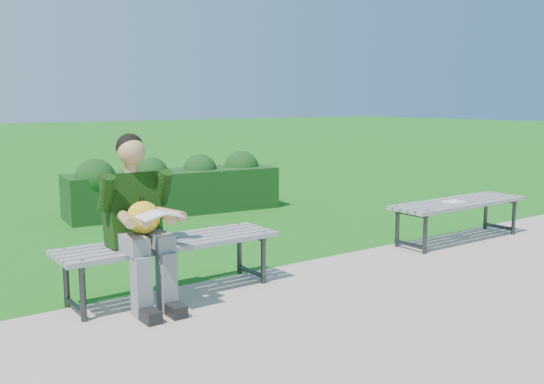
# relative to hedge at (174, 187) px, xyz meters

# --- Properties ---
(ground) EXTENTS (80.00, 80.00, 0.00)m
(ground) POSITION_rel_hedge_xyz_m (-0.35, -3.19, -0.38)
(ground) COLOR #2D7213
(ground) RESTS_ON ground
(walkway) EXTENTS (30.00, 3.50, 0.02)m
(walkway) POSITION_rel_hedge_xyz_m (-0.35, -4.94, -0.37)
(walkway) COLOR #B7AA98
(walkway) RESTS_ON ground
(hedge) EXTENTS (3.05, 1.07, 0.83)m
(hedge) POSITION_rel_hedge_xyz_m (0.00, 0.00, 0.00)
(hedge) COLOR #123B12
(hedge) RESTS_ON ground
(bench_left) EXTENTS (1.80, 0.50, 0.46)m
(bench_left) POSITION_rel_hedge_xyz_m (-1.71, -3.35, 0.04)
(bench_left) COLOR slate
(bench_left) RESTS_ON walkway
(bench_right) EXTENTS (1.80, 0.50, 0.46)m
(bench_right) POSITION_rel_hedge_xyz_m (1.77, -3.48, 0.04)
(bench_right) COLOR slate
(bench_right) RESTS_ON walkway
(seated_boy) EXTENTS (0.56, 0.76, 1.31)m
(seated_boy) POSITION_rel_hedge_xyz_m (-2.01, -3.44, 0.34)
(seated_boy) COLOR gray
(seated_boy) RESTS_ON walkway
(paper_sheet) EXTENTS (0.23, 0.17, 0.01)m
(paper_sheet) POSITION_rel_hedge_xyz_m (1.67, -3.48, 0.10)
(paper_sheet) COLOR white
(paper_sheet) RESTS_ON bench_right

